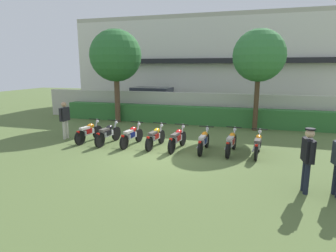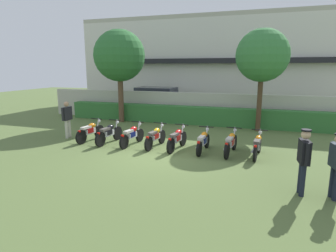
% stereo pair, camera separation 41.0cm
% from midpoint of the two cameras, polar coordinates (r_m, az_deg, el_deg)
% --- Properties ---
extents(ground, '(60.00, 60.00, 0.00)m').
position_cam_midpoint_polar(ground, '(10.71, -1.23, -6.07)').
color(ground, '#566B38').
extents(building, '(21.28, 6.50, 7.07)m').
position_cam_midpoint_polar(building, '(24.30, 10.50, 12.12)').
color(building, silver).
rests_on(building, ground).
extents(compound_wall, '(20.21, 0.30, 1.77)m').
position_cam_midpoint_polar(compound_wall, '(17.29, 6.78, 3.69)').
color(compound_wall, '#BCB7A8').
rests_on(compound_wall, ground).
extents(hedge_row, '(16.17, 0.70, 1.03)m').
position_cam_midpoint_polar(hedge_row, '(16.67, 6.26, 2.12)').
color(hedge_row, '#337033').
rests_on(hedge_row, ground).
extents(parked_car, '(4.58, 2.24, 1.89)m').
position_cam_midpoint_polar(parked_car, '(20.24, -1.37, 5.06)').
color(parked_car, silver).
rests_on(parked_car, ground).
extents(tree_near_inspector, '(3.02, 3.02, 5.45)m').
position_cam_midpoint_polar(tree_near_inspector, '(17.39, -9.02, 13.68)').
color(tree_near_inspector, brown).
rests_on(tree_near_inspector, ground).
extents(tree_far_side, '(2.63, 2.63, 5.17)m').
position_cam_midpoint_polar(tree_far_side, '(15.32, 19.15, 13.16)').
color(tree_far_side, '#4C3823').
rests_on(tree_far_side, ground).
extents(motorcycle_in_row_0, '(0.60, 1.84, 0.97)m').
position_cam_midpoint_polar(motorcycle_in_row_0, '(13.17, -14.46, -1.02)').
color(motorcycle_in_row_0, black).
rests_on(motorcycle_in_row_0, ground).
extents(motorcycle_in_row_1, '(0.60, 1.91, 0.97)m').
position_cam_midpoint_polar(motorcycle_in_row_1, '(12.60, -10.84, -1.40)').
color(motorcycle_in_row_1, black).
rests_on(motorcycle_in_row_1, ground).
extents(motorcycle_in_row_2, '(0.60, 1.88, 0.95)m').
position_cam_midpoint_polar(motorcycle_in_row_2, '(12.15, -6.26, -1.81)').
color(motorcycle_in_row_2, black).
rests_on(motorcycle_in_row_2, ground).
extents(motorcycle_in_row_3, '(0.60, 1.87, 0.96)m').
position_cam_midpoint_polar(motorcycle_in_row_3, '(11.79, -1.54, -2.16)').
color(motorcycle_in_row_3, black).
rests_on(motorcycle_in_row_3, ground).
extents(motorcycle_in_row_4, '(0.60, 1.86, 0.97)m').
position_cam_midpoint_polar(motorcycle_in_row_4, '(11.45, 2.86, -2.56)').
color(motorcycle_in_row_4, black).
rests_on(motorcycle_in_row_4, ground).
extents(motorcycle_in_row_5, '(0.60, 1.80, 0.94)m').
position_cam_midpoint_polar(motorcycle_in_row_5, '(11.22, 8.11, -3.02)').
color(motorcycle_in_row_5, black).
rests_on(motorcycle_in_row_5, ground).
extents(motorcycle_in_row_6, '(0.60, 1.90, 0.96)m').
position_cam_midpoint_polar(motorcycle_in_row_6, '(11.13, 13.52, -3.30)').
color(motorcycle_in_row_6, black).
rests_on(motorcycle_in_row_6, ground).
extents(motorcycle_in_row_7, '(0.60, 1.81, 0.96)m').
position_cam_midpoint_polar(motorcycle_in_row_7, '(11.07, 18.53, -3.68)').
color(motorcycle_in_row_7, black).
rests_on(motorcycle_in_row_7, ground).
extents(inspector_person, '(0.23, 0.69, 1.72)m').
position_cam_midpoint_polar(inspector_person, '(13.96, -18.78, 1.83)').
color(inspector_person, beige).
rests_on(inspector_person, ground).
extents(officer_0, '(0.27, 0.69, 1.74)m').
position_cam_midpoint_polar(officer_0, '(8.15, 26.89, -5.44)').
color(officer_0, black).
rests_on(officer_0, ground).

